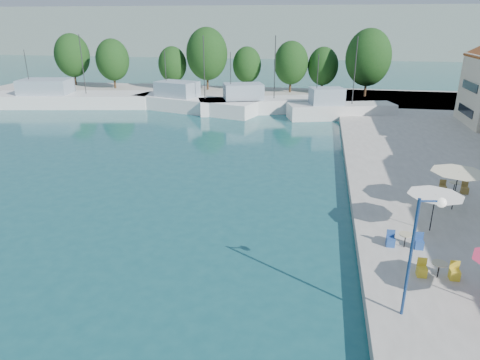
% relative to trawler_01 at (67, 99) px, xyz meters
% --- Properties ---
extents(quay_far, '(90.00, 16.00, 0.60)m').
position_rel_trawler_01_xyz_m(quay_far, '(24.18, 11.73, -0.77)').
color(quay_far, '#A49F94').
rests_on(quay_far, ground).
extents(hill_west, '(180.00, 40.00, 16.00)m').
position_rel_trawler_01_xyz_m(hill_west, '(2.18, 104.73, 6.93)').
color(hill_west, gray).
rests_on(hill_west, ground).
extents(hill_east, '(140.00, 40.00, 12.00)m').
position_rel_trawler_01_xyz_m(hill_east, '(72.18, 124.73, 4.93)').
color(hill_east, gray).
rests_on(hill_east, ground).
extents(trawler_01, '(23.09, 10.01, 10.20)m').
position_rel_trawler_01_xyz_m(trawler_01, '(0.00, 0.00, 0.00)').
color(trawler_01, white).
rests_on(trawler_01, ground).
extents(trawler_02, '(18.38, 9.63, 10.20)m').
position_rel_trawler_01_xyz_m(trawler_02, '(18.50, -0.01, 0.00)').
color(trawler_02, white).
rests_on(trawler_02, ground).
extents(trawler_03, '(17.21, 9.71, 10.20)m').
position_rel_trawler_01_xyz_m(trawler_03, '(27.62, 0.87, 0.00)').
color(trawler_03, silver).
rests_on(trawler_03, ground).
extents(trawler_04, '(13.68, 7.11, 10.20)m').
position_rel_trawler_01_xyz_m(trawler_04, '(38.06, -1.07, 0.00)').
color(trawler_04, silver).
rests_on(trawler_04, ground).
extents(tree_01, '(6.03, 6.03, 8.93)m').
position_rel_trawler_01_xyz_m(tree_01, '(-8.10, 16.05, 4.69)').
color(tree_01, '#3F2B19').
rests_on(tree_01, quay_far).
extents(tree_02, '(5.54, 5.54, 8.20)m').
position_rel_trawler_01_xyz_m(tree_02, '(0.77, 13.62, 4.27)').
color(tree_02, '#3F2B19').
rests_on(tree_02, quay_far).
extents(tree_03, '(4.73, 4.73, 7.01)m').
position_rel_trawler_01_xyz_m(tree_03, '(10.87, 14.90, 3.57)').
color(tree_03, '#3F2B19').
rests_on(tree_03, quay_far).
extents(tree_04, '(6.79, 6.79, 10.05)m').
position_rel_trawler_01_xyz_m(tree_04, '(16.86, 15.06, 5.33)').
color(tree_04, '#3F2B19').
rests_on(tree_04, quay_far).
extents(tree_05, '(4.73, 4.73, 7.01)m').
position_rel_trawler_01_xyz_m(tree_05, '(23.33, 16.53, 3.58)').
color(tree_05, '#3F2B19').
rests_on(tree_05, quay_far).
extents(tree_06, '(5.43, 5.43, 8.04)m').
position_rel_trawler_01_xyz_m(tree_06, '(30.75, 14.81, 4.17)').
color(tree_06, '#3F2B19').
rests_on(tree_06, quay_far).
extents(tree_07, '(4.82, 4.82, 7.14)m').
position_rel_trawler_01_xyz_m(tree_07, '(35.79, 15.79, 3.65)').
color(tree_07, '#3F2B19').
rests_on(tree_07, quay_far).
extents(tree_08, '(6.75, 6.75, 9.99)m').
position_rel_trawler_01_xyz_m(tree_08, '(42.39, 13.01, 5.30)').
color(tree_08, '#3F2B19').
rests_on(tree_08, quay_far).
extents(umbrella_white, '(2.98, 2.98, 2.15)m').
position_rel_trawler_01_xyz_m(umbrella_white, '(42.23, -32.85, 1.43)').
color(umbrella_white, black).
rests_on(umbrella_white, quay_right).
extents(umbrella_cream, '(3.24, 3.24, 2.45)m').
position_rel_trawler_01_xyz_m(umbrella_cream, '(44.22, -29.56, 1.73)').
color(umbrella_cream, black).
rests_on(umbrella_cream, quay_right).
extents(cafe_table_01, '(1.82, 0.70, 0.76)m').
position_rel_trawler_01_xyz_m(cafe_table_01, '(41.53, -37.70, -0.18)').
color(cafe_table_01, black).
rests_on(cafe_table_01, quay_right).
extents(cafe_table_02, '(1.82, 0.70, 0.76)m').
position_rel_trawler_01_xyz_m(cafe_table_02, '(40.51, -35.06, -0.18)').
color(cafe_table_02, black).
rests_on(cafe_table_02, quay_right).
extents(cafe_table_03, '(1.82, 0.70, 0.76)m').
position_rel_trawler_01_xyz_m(cafe_table_03, '(45.04, -26.65, -0.18)').
color(cafe_table_03, black).
rests_on(cafe_table_03, quay_right).
extents(street_lamp, '(1.03, 0.37, 5.03)m').
position_rel_trawler_01_xyz_m(street_lamp, '(39.82, -40.65, 3.02)').
color(street_lamp, navy).
rests_on(street_lamp, quay_right).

